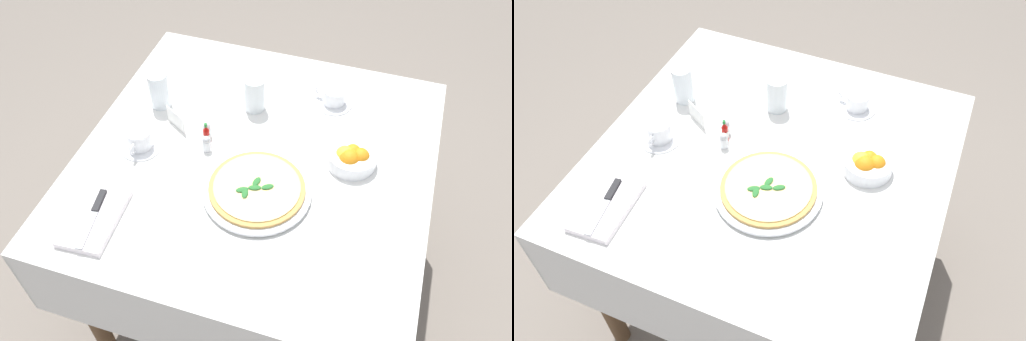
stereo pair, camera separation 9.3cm
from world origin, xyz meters
The scene contains 15 objects.
ground_plane centered at (0.00, 0.00, 0.00)m, with size 8.00×8.00×0.00m, color slate.
dining_table centered at (0.00, 0.00, 0.61)m, with size 1.06×1.06×0.75m.
pizza_plate centered at (0.13, 0.05, 0.76)m, with size 0.31×0.31×0.02m.
pizza centered at (0.13, 0.05, 0.78)m, with size 0.28×0.28×0.02m.
coffee_cup_right_edge centered at (-0.32, 0.17, 0.78)m, with size 0.13×0.13×0.06m.
coffee_cup_far_right centered at (0.06, -0.35, 0.78)m, with size 0.13×0.13×0.07m.
water_glass_center_back centered at (-0.22, -0.07, 0.81)m, with size 0.07×0.07×0.12m.
water_glass_back_corner centered at (-0.14, -0.37, 0.81)m, with size 0.07×0.07×0.13m.
napkin_folded centered at (0.35, -0.35, 0.76)m, with size 0.23×0.14×0.02m.
dinner_knife centered at (0.36, -0.35, 0.78)m, with size 0.20×0.05×0.01m.
citrus_bowl centered at (-0.06, 0.28, 0.78)m, with size 0.15×0.15×0.07m.
hot_sauce_bottle centered at (-0.01, -0.16, 0.79)m, with size 0.02×0.02×0.08m.
salt_shaker centered at (0.01, -0.15, 0.78)m, with size 0.03×0.03×0.06m.
pepper_shaker centered at (-0.04, -0.17, 0.78)m, with size 0.03×0.03×0.06m.
menu_card centered at (-0.05, -0.28, 0.78)m, with size 0.05×0.08×0.06m.
Camera 1 is at (1.03, 0.33, 1.92)m, focal length 36.81 mm.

